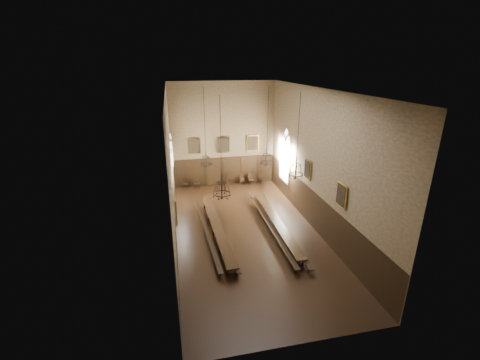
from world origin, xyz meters
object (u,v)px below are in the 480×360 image
object	(u,v)px
chair_5	(242,182)
chair_6	(251,181)
chair_7	(262,181)
bench_left_inner	(223,232)
bench_left_outer	(206,232)
table_left	(217,231)
chandelier_front_right	(296,169)
chandelier_front_left	(222,188)
chair_1	(197,185)
bench_right_inner	(268,224)
chandelier_back_left	(206,158)
table_right	(276,226)
chandelier_back_right	(267,158)
bench_right_outer	(283,225)
chair_4	(230,182)
chair_0	(185,186)

from	to	relation	value
chair_5	chair_6	size ratio (longest dim) A/B	0.84
chair_5	chair_7	xyz separation A→B (m)	(1.83, -0.05, 0.01)
bench_left_inner	chair_7	bearing A→B (deg)	60.08
bench_left_outer	table_left	bearing A→B (deg)	-15.60
chair_5	chandelier_front_right	world-z (taller)	chandelier_front_right
table_left	chandelier_front_left	world-z (taller)	chandelier_front_left
chair_1	chandelier_front_right	xyz separation A→B (m)	(4.65, -10.85, 4.66)
table_left	bench_right_inner	bearing A→B (deg)	4.09
bench_left_inner	chandelier_back_left	xyz separation A→B (m)	(-0.67, 2.62, 4.18)
table_right	chandelier_back_right	world-z (taller)	chandelier_back_right
chandelier_front_left	bench_right_outer	bearing A→B (deg)	32.95
bench_right_inner	chair_6	size ratio (longest dim) A/B	10.30
bench_right_inner	chair_5	distance (m)	8.29
chair_7	chandelier_back_right	size ratio (longest dim) A/B	0.17
bench_left_outer	chair_1	world-z (taller)	chair_1
table_right	chandelier_front_left	bearing A→B (deg)	-144.99
table_left	chandelier_front_right	size ratio (longest dim) A/B	2.09
chair_4	chandelier_back_right	bearing A→B (deg)	-59.91
bench_left_outer	bench_right_outer	bearing A→B (deg)	-2.27
chair_1	chandelier_back_left	xyz separation A→B (m)	(0.29, -5.94, 4.13)
bench_left_inner	chandelier_back_right	world-z (taller)	chandelier_back_right
chair_7	table_left	bearing A→B (deg)	-124.48
bench_right_inner	chandelier_back_right	distance (m)	4.52
table_left	chandelier_back_left	world-z (taller)	chandelier_back_left
table_left	chandelier_back_left	size ratio (longest dim) A/B	1.84
chair_7	chandelier_back_left	size ratio (longest dim) A/B	0.18
chandelier_front_right	chandelier_back_right	bearing A→B (deg)	92.48
table_right	chair_5	xyz separation A→B (m)	(-0.40, 8.66, -0.09)
table_right	bench_left_outer	size ratio (longest dim) A/B	0.96
chair_1	chair_4	xyz separation A→B (m)	(2.96, 0.13, -0.00)
bench_left_outer	chair_4	xyz separation A→B (m)	(3.05, 8.42, 0.04)
chair_5	table_left	bearing A→B (deg)	-108.65
bench_left_outer	bench_right_outer	size ratio (longest dim) A/B	0.90
chandelier_back_right	bench_right_inner	bearing A→B (deg)	-100.64
table_right	chandelier_front_left	size ratio (longest dim) A/B	1.80
chair_0	chandelier_back_right	bearing A→B (deg)	-31.00
chair_1	chair_7	distance (m)	5.89
table_left	bench_right_outer	world-z (taller)	table_left
chair_5	chair_7	size ratio (longest dim) A/B	0.97
chair_6	bench_left_inner	bearing A→B (deg)	-119.95
chair_0	chandelier_back_right	world-z (taller)	chandelier_back_right
chair_5	chair_7	world-z (taller)	chair_7
bench_right_inner	chair_4	size ratio (longest dim) A/B	10.40
chair_1	chandelier_front_left	world-z (taller)	chandelier_front_left
bench_left_outer	chair_5	distance (m)	9.33
chair_0	chair_4	world-z (taller)	chair_4
bench_right_inner	chandelier_back_left	world-z (taller)	chandelier_back_left
chandelier_back_left	chandelier_front_right	xyz separation A→B (m)	(4.36, -4.91, 0.54)
chair_4	bench_right_inner	bearing A→B (deg)	-66.03
chandelier_front_left	chair_4	bearing A→B (deg)	77.87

